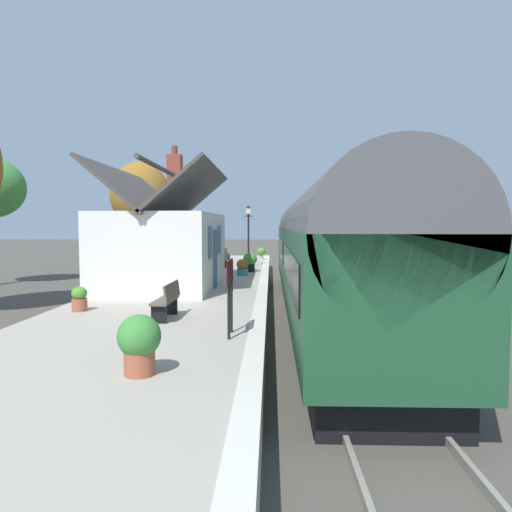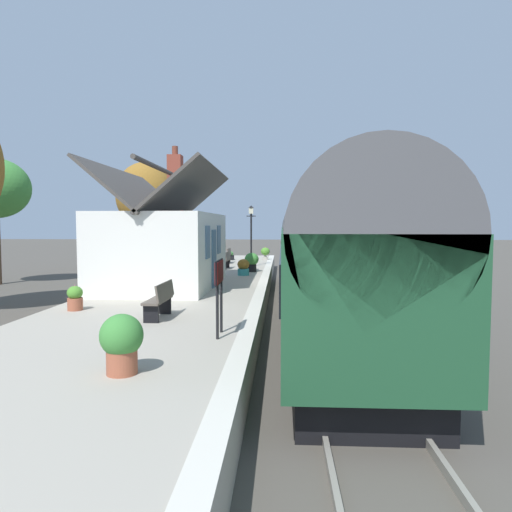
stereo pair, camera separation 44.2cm
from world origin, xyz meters
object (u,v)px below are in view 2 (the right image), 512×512
station_building (165,246)px  planter_by_door (231,256)px  planter_edge_far (252,261)px  station_sign_board (219,278)px  bench_near_building (227,255)px  planter_bench_left (75,298)px  bench_by_lamp (226,260)px  planter_bench_right (243,267)px  planter_corner_building (265,253)px  planter_under_sign (122,341)px  tree_mid_background (145,196)px  train (321,251)px  planter_edge_near (216,256)px  lamp_post_platform (251,223)px  bench_platform_end (160,299)px

station_building → planter_by_door: size_ratio=8.41×
planter_edge_far → station_sign_board: station_sign_board is taller
bench_near_building → planter_bench_left: 15.70m
station_sign_board → planter_edge_far: bearing=0.8°
station_building → bench_by_lamp: bearing=-11.9°
bench_near_building → planter_bench_left: size_ratio=2.02×
planter_edge_far → station_sign_board: bearing=-179.2°
bench_near_building → planter_bench_right: size_ratio=1.91×
planter_corner_building → planter_under_sign: bearing=176.7°
planter_edge_far → planter_by_door: 7.91m
planter_under_sign → station_sign_board: station_sign_board is taller
station_building → bench_near_building: 10.42m
tree_mid_background → station_sign_board: bearing=-160.4°
train → planter_by_door: bearing=18.2°
planter_bench_right → station_sign_board: bearing=-177.8°
planter_by_door → planter_edge_near: planter_edge_near is taller
planter_corner_building → planter_under_sign: size_ratio=0.94×
planter_bench_right → station_sign_board: 11.59m
planter_corner_building → planter_by_door: bearing=91.3°
station_building → planter_edge_near: size_ratio=8.22×
bench_near_building → station_sign_board: 18.30m
station_building → planter_edge_near: bearing=-3.2°
bench_by_lamp → planter_by_door: size_ratio=1.61×
planter_corner_building → station_sign_board: (-20.95, 0.20, 0.77)m
station_building → planter_under_sign: station_building is taller
bench_by_lamp → planter_edge_near: size_ratio=1.57×
planter_corner_building → lamp_post_platform: 5.21m
planter_bench_left → planter_under_sign: 6.05m
train → tree_mid_background: size_ratio=2.71×
bench_near_building → planter_bench_left: (-15.53, 2.27, -0.14)m
planter_corner_building → planter_bench_right: 9.42m
bench_platform_end → planter_edge_near: (15.94, 0.86, -0.02)m
planter_edge_near → bench_platform_end: bearing=-176.9°
train → station_sign_board: train is taller
bench_by_lamp → lamp_post_platform: size_ratio=0.42×
planter_edge_near → lamp_post_platform: lamp_post_platform is taller
bench_near_building → bench_by_lamp: bearing=-174.7°
bench_platform_end → planter_edge_far: 11.59m
train → planter_edge_far: (6.43, 2.80, -0.86)m
train → planter_edge_far: 7.06m
bench_by_lamp → station_sign_board: (-14.70, -1.64, 0.71)m
bench_platform_end → planter_under_sign: (-4.27, -0.52, 0.03)m
bench_near_building → bench_platform_end: bearing=-179.0°
station_building → planter_bench_left: (-5.22, 1.16, -1.17)m
tree_mid_background → planter_edge_far: bearing=-141.5°
planter_bench_left → tree_mid_background: 21.66m
planter_edge_near → lamp_post_platform: size_ratio=0.27×
bench_near_building → planter_under_sign: bearing=-177.8°
bench_platform_end → planter_edge_far: planter_edge_far is taller
train → planter_corner_building: bearing=9.7°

